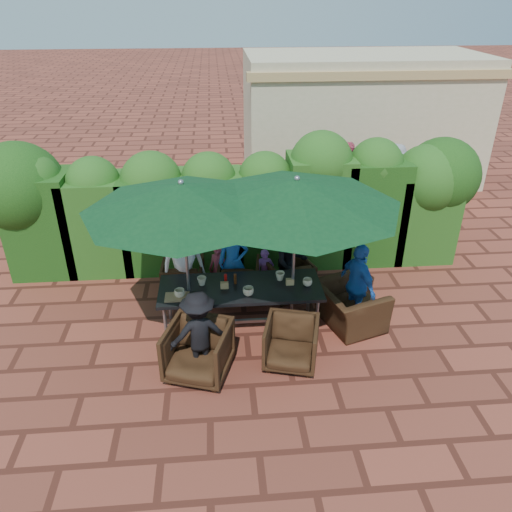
{
  "coord_description": "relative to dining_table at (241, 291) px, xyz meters",
  "views": [
    {
      "loc": [
        -0.36,
        -6.12,
        4.7
      ],
      "look_at": [
        0.18,
        0.4,
        1.14
      ],
      "focal_mm": 35.0,
      "sensor_mm": 36.0,
      "label": 1
    }
  ],
  "objects": [
    {
      "name": "sauce_bottle",
      "position": [
        -0.07,
        0.09,
        0.16
      ],
      "size": [
        0.04,
        0.04,
        0.17
      ],
      "primitive_type": "cylinder",
      "color": "#4C230C",
      "rests_on": "dining_table"
    },
    {
      "name": "chair_near_right",
      "position": [
        0.65,
        -0.86,
        -0.31
      ],
      "size": [
        0.86,
        0.83,
        0.74
      ],
      "primitive_type": "imported",
      "rotation": [
        0.0,
        0.0,
        -0.26
      ],
      "color": "black",
      "rests_on": "ground"
    },
    {
      "name": "ground",
      "position": [
        0.07,
        -0.18,
        -0.68
      ],
      "size": [
        80.0,
        80.0,
        0.0
      ],
      "primitive_type": "plane",
      "color": "brown",
      "rests_on": "ground"
    },
    {
      "name": "adult_far_mid",
      "position": [
        -0.07,
        0.89,
        0.01
      ],
      "size": [
        0.51,
        0.42,
        1.37
      ],
      "primitive_type": "imported",
      "rotation": [
        0.0,
        0.0,
        -0.05
      ],
      "color": "blue",
      "rests_on": "ground"
    },
    {
      "name": "child_left",
      "position": [
        -0.32,
        1.06,
        -0.23
      ],
      "size": [
        0.4,
        0.37,
        0.89
      ],
      "primitive_type": "imported",
      "rotation": [
        0.0,
        0.0,
        -0.4
      ],
      "color": "#C7465F",
      "rests_on": "ground"
    },
    {
      "name": "pedestrian_a",
      "position": [
        1.84,
        4.12,
        0.23
      ],
      "size": [
        1.78,
        0.98,
        1.81
      ],
      "primitive_type": "imported",
      "rotation": [
        0.0,
        0.0,
        2.91
      ],
      "color": "#24863A",
      "rests_on": "ground"
    },
    {
      "name": "ketchup_bottle",
      "position": [
        -0.22,
        0.1,
        0.16
      ],
      "size": [
        0.04,
        0.04,
        0.17
      ],
      "primitive_type": "cylinder",
      "color": "#B20C0A",
      "rests_on": "dining_table"
    },
    {
      "name": "cup_d",
      "position": [
        0.61,
        0.15,
        0.14
      ],
      "size": [
        0.14,
        0.14,
        0.13
      ],
      "primitive_type": "imported",
      "color": "beige",
      "rests_on": "dining_table"
    },
    {
      "name": "hedge_wall",
      "position": [
        0.07,
        2.14,
        0.62
      ],
      "size": [
        9.1,
        1.6,
        2.5
      ],
      "color": "#12380F",
      "rests_on": "ground"
    },
    {
      "name": "chair_far_mid",
      "position": [
        0.02,
        0.96,
        -0.32
      ],
      "size": [
        0.75,
        0.71,
        0.7
      ],
      "primitive_type": "imported",
      "rotation": [
        0.0,
        0.0,
        3.03
      ],
      "color": "black",
      "rests_on": "ground"
    },
    {
      "name": "dining_table",
      "position": [
        0.0,
        0.0,
        0.0
      ],
      "size": [
        2.42,
        0.9,
        0.75
      ],
      "color": "black",
      "rests_on": "ground"
    },
    {
      "name": "chair_end_right",
      "position": [
        1.68,
        -0.03,
        -0.24
      ],
      "size": [
        0.94,
        1.16,
        0.88
      ],
      "primitive_type": "imported",
      "rotation": [
        0.0,
        0.0,
        1.89
      ],
      "color": "black",
      "rests_on": "ground"
    },
    {
      "name": "pedestrian_c",
      "position": [
        3.66,
        4.07,
        0.16
      ],
      "size": [
        1.17,
        0.95,
        1.67
      ],
      "primitive_type": "imported",
      "rotation": [
        0.0,
        0.0,
        2.63
      ],
      "color": "gray",
      "rests_on": "ground"
    },
    {
      "name": "chair_far_right",
      "position": [
        0.86,
        0.89,
        -0.32
      ],
      "size": [
        0.88,
        0.85,
        0.72
      ],
      "primitive_type": "imported",
      "rotation": [
        0.0,
        0.0,
        3.48
      ],
      "color": "black",
      "rests_on": "ground"
    },
    {
      "name": "cup_b",
      "position": [
        -0.57,
        0.11,
        0.14
      ],
      "size": [
        0.14,
        0.14,
        0.13
      ],
      "primitive_type": "imported",
      "color": "beige",
      "rests_on": "dining_table"
    },
    {
      "name": "building",
      "position": [
        3.57,
        6.81,
        0.93
      ],
      "size": [
        6.2,
        3.08,
        3.2
      ],
      "color": "beige",
      "rests_on": "ground"
    },
    {
      "name": "child_right",
      "position": [
        0.47,
        0.97,
        -0.26
      ],
      "size": [
        0.3,
        0.25,
        0.83
      ],
      "primitive_type": "imported",
      "rotation": [
        0.0,
        0.0,
        -0.02
      ],
      "color": "purple",
      "rests_on": "ground"
    },
    {
      "name": "cup_a",
      "position": [
        -0.88,
        -0.2,
        0.14
      ],
      "size": [
        0.15,
        0.15,
        0.12
      ],
      "primitive_type": "imported",
      "color": "beige",
      "rests_on": "dining_table"
    },
    {
      "name": "number_block_right",
      "position": [
        0.74,
        0.0,
        0.12
      ],
      "size": [
        0.12,
        0.06,
        0.1
      ],
      "primitive_type": "cube",
      "color": "tan",
      "rests_on": "dining_table"
    },
    {
      "name": "pedestrian_b",
      "position": [
        2.53,
        4.13,
        0.19
      ],
      "size": [
        0.97,
        0.88,
        1.72
      ],
      "primitive_type": "imported",
      "rotation": [
        0.0,
        0.0,
        3.74
      ],
      "color": "#C7465F",
      "rests_on": "ground"
    },
    {
      "name": "cup_e",
      "position": [
        1.0,
        -0.05,
        0.13
      ],
      "size": [
        0.14,
        0.14,
        0.11
      ],
      "primitive_type": "imported",
      "color": "beige",
      "rests_on": "dining_table"
    },
    {
      "name": "adult_far_left",
      "position": [
        -0.88,
        0.86,
        0.03
      ],
      "size": [
        0.77,
        0.56,
        1.41
      ],
      "primitive_type": "imported",
      "rotation": [
        0.0,
        0.0,
        0.22
      ],
      "color": "white",
      "rests_on": "ground"
    },
    {
      "name": "serving_tray",
      "position": [
        -0.92,
        -0.21,
        0.08
      ],
      "size": [
        0.35,
        0.25,
        0.02
      ],
      "primitive_type": "cube",
      "color": "#9C744B",
      "rests_on": "dining_table"
    },
    {
      "name": "umbrella_left",
      "position": [
        -0.76,
        -0.02,
        1.54
      ],
      "size": [
        2.75,
        2.75,
        2.46
      ],
      "color": "gray",
      "rests_on": "ground"
    },
    {
      "name": "chair_far_left",
      "position": [
        -0.92,
        1.06,
        -0.32
      ],
      "size": [
        0.71,
        0.67,
        0.71
      ],
      "primitive_type": "imported",
      "rotation": [
        0.0,
        0.0,
        3.1
      ],
      "color": "black",
      "rests_on": "ground"
    },
    {
      "name": "adult_end_right",
      "position": [
        1.79,
        0.0,
        0.01
      ],
      "size": [
        0.66,
        0.89,
        1.37
      ],
      "primitive_type": "imported",
      "rotation": [
        0.0,
        0.0,
        1.93
      ],
      "color": "blue",
      "rests_on": "ground"
    },
    {
      "name": "adult_near_left",
      "position": [
        -0.61,
        -0.91,
        -0.05
      ],
      "size": [
        0.86,
        0.52,
        1.25
      ],
      "primitive_type": "imported",
      "rotation": [
        0.0,
        0.0,
        3.34
      ],
      "color": "black",
      "rests_on": "ground"
    },
    {
      "name": "number_block_left",
      "position": [
        -0.24,
        -0.02,
        0.12
      ],
      "size": [
        0.12,
        0.06,
        0.1
      ],
      "primitive_type": "cube",
      "color": "tan",
      "rests_on": "dining_table"
    },
    {
      "name": "chair_near_left",
      "position": [
        -0.63,
        -0.98,
        -0.26
      ],
      "size": [
        1.01,
        0.97,
        0.83
      ],
      "primitive_type": "imported",
      "rotation": [
        0.0,
        0.0,
        -0.32
      ],
      "color": "black",
      "rests_on": "ground"
    },
    {
      "name": "cup_c",
      "position": [
        0.1,
        -0.24,
        0.14
      ],
      "size": [
        0.16,
        0.16,
        0.13
      ],
      "primitive_type": "imported",
      "color": "beige",
      "rests_on": "dining_table"
    },
    {
      "name": "adult_far_right",
      "position": [
        0.9,
        0.94,
        -0.07
      ],
      "size": [
        0.65,
        0.47,
        1.22
      ],
      "primitive_type": "imported",
      "rotation": [
        0.0,
        0.0,
        0.21
      ],
      "color": "black",
      "rests_on": "ground"
    },
    {
      "name": "umbrella_right",
      "position": [
        0.79,
        -0.0,
        1.54
      ],
      "size": [
        2.96,
        2.96,
        2.46
      ],
      "color": "gray",
      "rests_on": "ground"
    }
  ]
}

